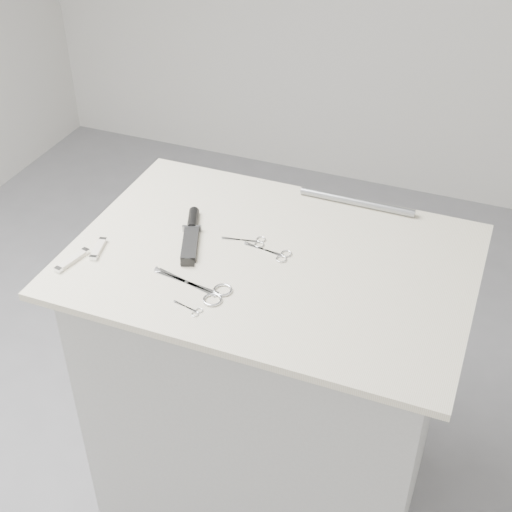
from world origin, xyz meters
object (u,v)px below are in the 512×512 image
(large_shears, at_px, (206,290))
(pocket_knife_b, at_px, (98,249))
(sheathed_knife, at_px, (191,233))
(tiny_scissors, at_px, (191,309))
(plinth, at_px, (269,388))
(metal_rail, at_px, (357,202))
(embroidery_scissors_b, at_px, (252,241))
(embroidery_scissors_a, at_px, (275,254))
(pocket_knife_a, at_px, (72,260))

(large_shears, distance_m, pocket_knife_b, 0.32)
(sheathed_knife, distance_m, pocket_knife_b, 0.24)
(pocket_knife_b, bearing_deg, tiny_scissors, -124.26)
(tiny_scissors, distance_m, pocket_knife_b, 0.34)
(plinth, relative_size, metal_rail, 2.79)
(sheathed_knife, bearing_deg, pocket_knife_b, 106.32)
(large_shears, bearing_deg, plinth, 72.96)
(pocket_knife_b, height_order, metal_rail, metal_rail)
(large_shears, xyz_separation_m, embroidery_scissors_b, (0.02, 0.22, -0.00))
(embroidery_scissors_b, bearing_deg, pocket_knife_b, -163.68)
(plinth, distance_m, large_shears, 0.51)
(sheathed_knife, relative_size, pocket_knife_b, 2.46)
(pocket_knife_b, bearing_deg, embroidery_scissors_a, -83.89)
(embroidery_scissors_a, xyz_separation_m, pocket_knife_a, (-0.46, -0.21, 0.00))
(tiny_scissors, bearing_deg, metal_rail, 80.45)
(plinth, relative_size, pocket_knife_a, 8.35)
(tiny_scissors, bearing_deg, embroidery_scissors_a, 81.68)
(plinth, height_order, metal_rail, metal_rail)
(embroidery_scissors_b, relative_size, pocket_knife_a, 1.05)
(sheathed_knife, xyz_separation_m, metal_rail, (0.36, 0.30, 0.00))
(large_shears, distance_m, pocket_knife_a, 0.36)
(sheathed_knife, height_order, pocket_knife_a, sheathed_knife)
(embroidery_scissors_a, distance_m, tiny_scissors, 0.29)
(tiny_scissors, distance_m, pocket_knife_a, 0.35)
(tiny_scissors, bearing_deg, pocket_knife_a, -175.98)
(large_shears, height_order, metal_rail, metal_rail)
(sheathed_knife, distance_m, metal_rail, 0.47)
(tiny_scissors, bearing_deg, plinth, 81.44)
(large_shears, relative_size, embroidery_scissors_b, 1.81)
(sheathed_knife, xyz_separation_m, pocket_knife_b, (-0.19, -0.15, -0.00))
(sheathed_knife, bearing_deg, pocket_knife_a, 111.94)
(plinth, bearing_deg, pocket_knife_a, -156.27)
(pocket_knife_a, distance_m, pocket_knife_b, 0.07)
(large_shears, height_order, pocket_knife_a, pocket_knife_a)
(sheathed_knife, bearing_deg, plinth, -115.02)
(pocket_knife_a, bearing_deg, pocket_knife_b, -15.77)
(embroidery_scissors_a, height_order, pocket_knife_b, pocket_knife_b)
(pocket_knife_a, bearing_deg, large_shears, -74.98)
(metal_rail, bearing_deg, pocket_knife_a, -138.89)
(pocket_knife_a, bearing_deg, tiny_scissors, -86.83)
(large_shears, xyz_separation_m, sheathed_knife, (-0.13, 0.19, 0.01))
(plinth, xyz_separation_m, pocket_knife_a, (-0.45, -0.20, 0.48))
(plinth, distance_m, embroidery_scissors_a, 0.47)
(plinth, relative_size, pocket_knife_b, 10.02)
(embroidery_scissors_b, distance_m, metal_rail, 0.34)
(embroidery_scissors_b, relative_size, sheathed_knife, 0.51)
(plinth, xyz_separation_m, embroidery_scissors_b, (-0.07, 0.04, 0.47))
(pocket_knife_a, distance_m, metal_rail, 0.78)
(large_shears, bearing_deg, tiny_scissors, -83.27)
(tiny_scissors, xyz_separation_m, metal_rail, (0.24, 0.57, 0.01))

